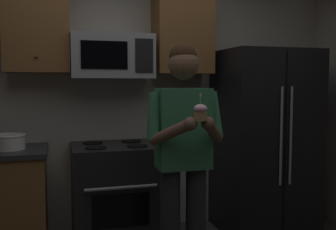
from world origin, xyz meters
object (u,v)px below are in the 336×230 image
oven_range (115,195)px  bowl_large_white (9,142)px  person (184,150)px  microwave (112,57)px  refrigerator (264,141)px  cupcake (200,112)px

oven_range → bowl_large_white: 1.03m
person → microwave: bearing=111.9°
bowl_large_white → refrigerator: bearing=-1.2°
microwave → refrigerator: 1.72m
refrigerator → cupcake: bearing=-135.0°
refrigerator → cupcake: 1.63m
bowl_large_white → person: bearing=-33.5°
oven_range → bowl_large_white: bowl_large_white is taller
oven_range → cupcake: cupcake is taller
person → cupcake: person is taller
bowl_large_white → cupcake: cupcake is taller
refrigerator → person: size_ratio=1.02×
cupcake → refrigerator: bearing=45.0°
oven_range → bowl_large_white: bearing=179.2°
oven_range → cupcake: 1.47m
microwave → cupcake: 1.40m
microwave → cupcake: size_ratio=4.26×
oven_range → person: size_ratio=0.53×
oven_range → refrigerator: (1.50, -0.04, 0.44)m
oven_range → person: bearing=-65.3°
person → refrigerator: bearing=35.2°
bowl_large_white → microwave: bearing=6.9°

